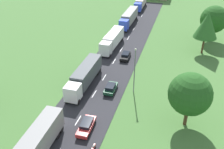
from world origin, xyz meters
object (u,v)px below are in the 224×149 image
Objects in this scene: truck_fifth at (140,3)px; truck_fourth at (129,17)px; tree_pine at (190,94)px; car_fourth at (111,88)px; car_fifth at (125,56)px; tree_oak at (207,25)px; tree_ash at (214,19)px; truck_lead at (32,149)px; truck_third at (112,40)px; car_third at (86,126)px; motorcycle_courier at (93,148)px; lamppost_second at (135,69)px; truck_second at (85,75)px.

truck_fourth is at bearing -90.29° from truck_fifth.
tree_pine is (18.14, -41.28, 3.33)m from truck_fourth.
truck_fourth reaches higher than car_fourth.
car_fifth is (4.26, -40.15, -1.25)m from truck_fifth.
tree_oak reaches higher than tree_ash.
tree_ash is (2.13, 8.47, -1.18)m from tree_oak.
tree_oak reaches higher than truck_lead.
tree_oak is at bearing 84.19° from tree_pine.
truck_third reaches higher than car_third.
car_fifth is 0.49× the size of tree_pine.
tree_ash is at bearing 64.36° from truck_lead.
car_fourth is (4.87, 17.99, -1.39)m from truck_lead.
car_third reaches higher than motorcycle_courier.
truck_fourth is 25.83m from tree_oak.
truck_lead reaches higher than car_fifth.
truck_lead is at bearing -120.00° from car_third.
motorcycle_courier is at bearing -142.05° from tree_pine.
tree_oak is 1.08× the size of tree_ash.
lamppost_second reaches higher than car_third.
car_third is at bearing -67.97° from truck_second.
tree_oak is (14.26, 35.78, 6.30)m from motorcycle_courier.
tree_oak reaches higher than truck_fifth.
car_fourth is at bearing -84.93° from truck_fifth.
lamppost_second is at bearing 68.61° from car_third.
truck_fourth is at bearing 113.72° from tree_pine.
truck_fifth is 38.61m from tree_oak.
tree_oak is at bearing 53.30° from car_fourth.
car_third is (4.26, 7.38, -1.40)m from truck_lead.
car_third is at bearing -117.38° from tree_oak.
tree_ash is (18.15, 29.96, 4.85)m from car_fourth.
truck_fifth is at bearing 122.84° from tree_oak.
truck_third is at bearing 98.56° from car_third.
tree_oak is at bearing 25.72° from car_fifth.
truck_second is at bearing -135.69° from tree_oak.
truck_lead is 53.98m from truck_fourth.
truck_second is 1.48× the size of tree_pine.
truck_lead is at bearing -117.88° from tree_oak.
lamppost_second reaches higher than truck_third.
truck_fifth is at bearing 99.46° from lamppost_second.
truck_fifth is 61.77m from tree_pine.
truck_fourth is 36.34m from car_fourth.
motorcycle_courier is (6.97, -15.06, -1.60)m from truck_second.
truck_fifth reaches higher than car_third.
truck_lead is 36.44m from truck_third.
truck_third is at bearing -171.76° from tree_oak.
truck_fifth is 1.27× the size of tree_oak.
car_fourth is (4.98, -18.45, -1.31)m from truck_third.
truck_lead is 7.77m from motorcycle_courier.
truck_fifth is 1.43× the size of tree_pine.
truck_fourth is 46.81m from car_third.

